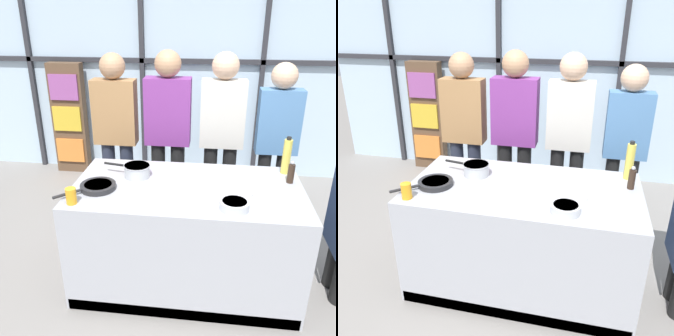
{
  "view_description": "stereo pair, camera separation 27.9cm",
  "coord_description": "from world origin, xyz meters",
  "views": [
    {
      "loc": [
        0.15,
        -2.44,
        2.11
      ],
      "look_at": [
        -0.16,
        0.1,
        0.99
      ],
      "focal_mm": 38.0,
      "sensor_mm": 36.0,
      "label": 1
    },
    {
      "loc": [
        0.43,
        -2.39,
        2.11
      ],
      "look_at": [
        -0.16,
        0.1,
        0.99
      ],
      "focal_mm": 38.0,
      "sensor_mm": 36.0,
      "label": 2
    }
  ],
  "objects": [
    {
      "name": "ground_plane",
      "position": [
        0.0,
        0.0,
        0.0
      ],
      "size": [
        18.0,
        18.0,
        0.0
      ],
      "primitive_type": "plane",
      "color": "gray"
    },
    {
      "name": "back_window_wall",
      "position": [
        0.0,
        2.3,
        1.4
      ],
      "size": [
        6.4,
        0.1,
        2.8
      ],
      "color": "silver",
      "rests_on": "ground_plane"
    },
    {
      "name": "bookshelf",
      "position": [
        -1.78,
        2.11,
        0.76
      ],
      "size": [
        0.46,
        0.19,
        1.51
      ],
      "color": "brown",
      "rests_on": "ground_plane"
    },
    {
      "name": "demo_island",
      "position": [
        -0.0,
        -0.0,
        0.44
      ],
      "size": [
        1.76,
        0.93,
        0.89
      ],
      "color": "#A8AAB2",
      "rests_on": "ground_plane"
    },
    {
      "name": "spectator_far_left",
      "position": [
        -0.79,
        0.91,
        1.02
      ],
      "size": [
        0.43,
        0.25,
        1.77
      ],
      "rotation": [
        0.0,
        0.0,
        3.14
      ],
      "color": "#232838",
      "rests_on": "ground_plane"
    },
    {
      "name": "spectator_center_left",
      "position": [
        -0.26,
        0.91,
        1.03
      ],
      "size": [
        0.45,
        0.25,
        1.8
      ],
      "rotation": [
        0.0,
        0.0,
        3.14
      ],
      "color": "black",
      "rests_on": "ground_plane"
    },
    {
      "name": "spectator_center_right",
      "position": [
        0.26,
        0.91,
        1.04
      ],
      "size": [
        0.42,
        0.25,
        1.79
      ],
      "rotation": [
        0.0,
        0.0,
        3.14
      ],
      "color": "black",
      "rests_on": "ground_plane"
    },
    {
      "name": "spectator_far_right",
      "position": [
        0.79,
        0.91,
        0.99
      ],
      "size": [
        0.4,
        0.24,
        1.71
      ],
      "rotation": [
        0.0,
        0.0,
        3.14
      ],
      "color": "black",
      "rests_on": "ground_plane"
    },
    {
      "name": "frying_pan",
      "position": [
        -0.67,
        -0.13,
        0.91
      ],
      "size": [
        0.4,
        0.38,
        0.04
      ],
      "color": "#232326",
      "rests_on": "demo_island"
    },
    {
      "name": "saucepan",
      "position": [
        -0.42,
        0.13,
        0.94
      ],
      "size": [
        0.39,
        0.21,
        0.1
      ],
      "color": "silver",
      "rests_on": "demo_island"
    },
    {
      "name": "white_plate",
      "position": [
        0.37,
        -0.06,
        0.89
      ],
      "size": [
        0.25,
        0.25,
        0.01
      ],
      "primitive_type": "cylinder",
      "color": "white",
      "rests_on": "demo_island"
    },
    {
      "name": "mixing_bowl",
      "position": [
        0.34,
        -0.3,
        0.92
      ],
      "size": [
        0.2,
        0.2,
        0.06
      ],
      "color": "silver",
      "rests_on": "demo_island"
    },
    {
      "name": "oil_bottle",
      "position": [
        0.78,
        0.35,
        1.03
      ],
      "size": [
        0.07,
        0.07,
        0.32
      ],
      "color": "#E0CC4C",
      "rests_on": "demo_island"
    },
    {
      "name": "pepper_grinder",
      "position": [
        0.79,
        0.16,
        0.97
      ],
      "size": [
        0.05,
        0.05,
        0.18
      ],
      "color": "#332319",
      "rests_on": "demo_island"
    },
    {
      "name": "juice_glass_near",
      "position": [
        -0.78,
        -0.37,
        0.94
      ],
      "size": [
        0.07,
        0.07,
        0.12
      ],
      "primitive_type": "cylinder",
      "color": "orange",
      "rests_on": "demo_island"
    }
  ]
}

